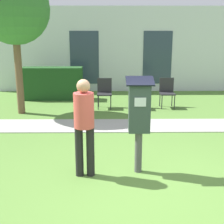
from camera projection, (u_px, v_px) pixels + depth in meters
ground_plane at (140, 185)px, 4.77m from camera, size 40.00×40.00×0.00m
sidewalk at (128, 125)px, 7.76m from camera, size 12.00×1.10×0.02m
building_facade at (121, 50)px, 11.99m from camera, size 10.00×0.26×3.20m
parking_meter at (139, 113)px, 4.98m from camera, size 0.44×0.31×1.59m
person_standing at (84, 121)px, 4.87m from camera, size 0.32×0.32×1.58m
outdoor_chair_left at (105, 91)px, 9.50m from camera, size 0.44×0.44×0.90m
outdoor_chair_middle at (136, 91)px, 9.45m from camera, size 0.44×0.44×0.90m
outdoor_chair_right at (167, 90)px, 9.57m from camera, size 0.44×0.44×0.90m
hedge_row at (52, 83)px, 10.71m from camera, size 2.05×0.60×1.10m
tree at (14, 9)px, 8.26m from camera, size 1.90×1.90×3.82m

